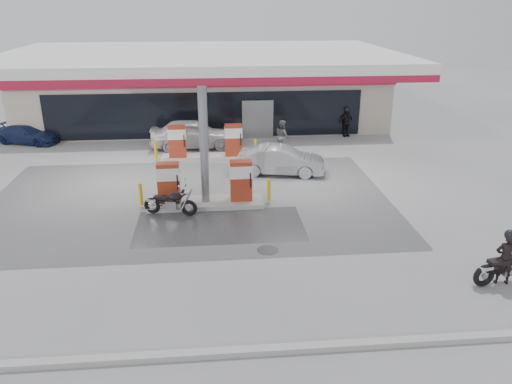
# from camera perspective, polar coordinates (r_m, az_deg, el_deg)

# --- Properties ---
(ground) EXTENTS (90.00, 90.00, 0.00)m
(ground) POSITION_cam_1_polar(r_m,az_deg,el_deg) (18.01, -5.74, -3.93)
(ground) COLOR gray
(ground) RESTS_ON ground
(wet_patch) EXTENTS (6.00, 3.00, 0.00)m
(wet_patch) POSITION_cam_1_polar(r_m,az_deg,el_deg) (18.01, -4.15, -3.87)
(wet_patch) COLOR #4C4C4F
(wet_patch) RESTS_ON ground
(drain_cover) EXTENTS (0.70, 0.70, 0.01)m
(drain_cover) POSITION_cam_1_polar(r_m,az_deg,el_deg) (16.30, 1.34, -6.64)
(drain_cover) COLOR #38383A
(drain_cover) RESTS_ON ground
(kerb) EXTENTS (28.00, 0.25, 0.15)m
(kerb) POSITION_cam_1_polar(r_m,az_deg,el_deg) (12.00, -5.81, -17.93)
(kerb) COLOR gray
(kerb) RESTS_ON ground
(store_building) EXTENTS (22.00, 8.22, 4.00)m
(store_building) POSITION_cam_1_polar(r_m,az_deg,el_deg) (32.73, -5.82, 11.27)
(store_building) COLOR #B0A494
(store_building) RESTS_ON ground
(canopy) EXTENTS (16.00, 10.02, 5.51)m
(canopy) POSITION_cam_1_polar(r_m,az_deg,el_deg) (21.44, -6.25, 14.82)
(canopy) COLOR silver
(canopy) RESTS_ON ground
(pump_island_near) EXTENTS (5.14, 1.30, 1.78)m
(pump_island_near) POSITION_cam_1_polar(r_m,az_deg,el_deg) (19.58, -5.81, 0.44)
(pump_island_near) COLOR #9E9E99
(pump_island_near) RESTS_ON ground
(pump_island_far) EXTENTS (5.14, 1.30, 1.78)m
(pump_island_far) POSITION_cam_1_polar(r_m,az_deg,el_deg) (25.28, -5.77, 5.26)
(pump_island_far) COLOR #9E9E99
(pump_island_far) RESTS_ON ground
(main_motorcycle) EXTENTS (2.24, 0.86, 1.16)m
(main_motorcycle) POSITION_cam_1_polar(r_m,az_deg,el_deg) (16.08, 26.94, -7.54)
(main_motorcycle) COLOR black
(main_motorcycle) RESTS_ON ground
(biker_main) EXTENTS (0.63, 0.47, 1.58)m
(biker_main) POSITION_cam_1_polar(r_m,az_deg,el_deg) (15.83, 26.58, -6.80)
(biker_main) COLOR black
(biker_main) RESTS_ON ground
(parked_motorcycle) EXTENTS (2.05, 0.93, 1.07)m
(parked_motorcycle) POSITION_cam_1_polar(r_m,az_deg,el_deg) (18.98, -9.67, -1.22)
(parked_motorcycle) COLOR black
(parked_motorcycle) RESTS_ON ground
(sedan_white) EXTENTS (4.61, 1.89, 1.56)m
(sedan_white) POSITION_cam_1_polar(r_m,az_deg,el_deg) (27.40, -7.22, 6.62)
(sedan_white) COLOR silver
(sedan_white) RESTS_ON ground
(attendant) EXTENTS (0.84, 0.97, 1.71)m
(attendant) POSITION_cam_1_polar(r_m,az_deg,el_deg) (26.46, 3.03, 6.40)
(attendant) COLOR #545559
(attendant) RESTS_ON ground
(hatchback_silver) EXTENTS (4.19, 2.15, 1.31)m
(hatchback_silver) POSITION_cam_1_polar(r_m,az_deg,el_deg) (23.06, 2.86, 3.63)
(hatchback_silver) COLOR #95989C
(hatchback_silver) RESTS_ON ground
(parked_car_left) EXTENTS (3.90, 2.59, 1.05)m
(parked_car_left) POSITION_cam_1_polar(r_m,az_deg,el_deg) (30.95, -24.69, 6.04)
(parked_car_left) COLOR #16234B
(parked_car_left) RESTS_ON ground
(biker_walking) EXTENTS (1.04, 0.68, 1.65)m
(biker_walking) POSITION_cam_1_polar(r_m,az_deg,el_deg) (29.98, 10.26, 7.81)
(biker_walking) COLOR black
(biker_walking) RESTS_ON ground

